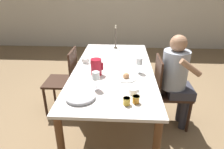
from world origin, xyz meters
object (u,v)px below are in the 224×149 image
person_seated (177,75)px  red_pitcher (96,67)px  bread_plate (126,77)px  jam_jar_red (127,101)px  teacup_near_person (133,92)px  wine_glass_juice (96,77)px  candlestick_tall (116,39)px  teacup_across (85,61)px  chair_opposite (65,79)px  serving_tray (80,97)px  jam_jar_amber (136,99)px  wine_glass_water (139,62)px  chair_person_side (167,90)px

person_seated → red_pitcher: size_ratio=6.24×
bread_plate → jam_jar_red: (-0.00, -0.52, 0.02)m
teacup_near_person → jam_jar_red: 0.19m
wine_glass_juice → candlestick_tall: bearing=84.3°
teacup_near_person → bread_plate: bread_plate is taller
teacup_near_person → teacup_across: bearing=127.2°
jam_jar_red → candlestick_tall: 1.67m
bread_plate → person_seated: bearing=15.3°
candlestick_tall → person_seated: bearing=-51.8°
chair_opposite → teacup_across: 0.40m
person_seated → candlestick_tall: 1.25m
chair_opposite → candlestick_tall: (0.67, 0.69, 0.39)m
person_seated → bread_plate: size_ratio=5.36×
wine_glass_juice → teacup_across: size_ratio=1.33×
serving_tray → bread_plate: (0.42, 0.44, 0.00)m
jam_jar_amber → wine_glass_water: bearing=84.1°
wine_glass_juice → teacup_across: 0.74m
chair_opposite → red_pitcher: size_ratio=4.74×
person_seated → jam_jar_amber: bearing=-38.7°
teacup_across → wine_glass_water: bearing=-21.0°
person_seated → serving_tray: 1.19m
wine_glass_juice → bread_plate: wine_glass_juice is taller
red_pitcher → person_seated: bearing=4.0°
person_seated → teacup_across: bearing=-103.9°
teacup_near_person → bread_plate: size_ratio=0.64×
wine_glass_juice → teacup_across: (-0.23, 0.70, -0.11)m
wine_glass_water → jam_jar_red: size_ratio=2.69×
wine_glass_water → jam_jar_red: bearing=-102.2°
chair_person_side → serving_tray: 1.17m
person_seated → wine_glass_juice: 1.01m
chair_opposite → jam_jar_amber: 1.33m
candlestick_tall → teacup_near_person: bearing=-81.3°
chair_person_side → candlestick_tall: candlestick_tall is taller
red_pitcher → jam_jar_red: bearing=-60.9°
person_seated → wine_glass_water: bearing=-92.3°
chair_opposite → jam_jar_red: bearing=-139.3°
teacup_near_person → teacup_across: same height
wine_glass_juice → teacup_near_person: bearing=-14.3°
candlestick_tall → bread_plate: bearing=-81.9°
wine_glass_water → jam_jar_red: wine_glass_water is taller
wine_glass_water → teacup_across: (-0.69, 0.26, -0.11)m
red_pitcher → bread_plate: bearing=-15.9°
person_seated → jam_jar_amber: (-0.52, -0.65, 0.06)m
teacup_across → candlestick_tall: candlestick_tall is taller
red_pitcher → bread_plate: red_pitcher is taller
chair_person_side → chair_opposite: (-1.35, 0.24, 0.00)m
person_seated → wine_glass_juice: person_seated is taller
chair_opposite → teacup_near_person: chair_opposite is taller
chair_opposite → wine_glass_water: size_ratio=4.95×
jam_jar_amber → bread_plate: bearing=99.7°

